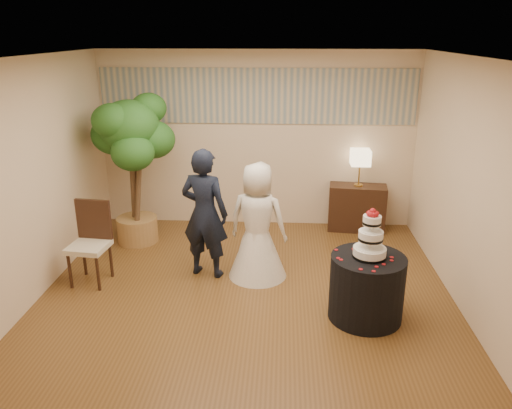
# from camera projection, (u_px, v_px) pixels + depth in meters

# --- Properties ---
(floor) EXTENTS (5.00, 5.00, 0.00)m
(floor) POSITION_uv_depth(u_px,v_px,m) (246.00, 296.00, 6.07)
(floor) COLOR brown
(floor) RESTS_ON ground
(ceiling) EXTENTS (5.00, 5.00, 0.00)m
(ceiling) POSITION_uv_depth(u_px,v_px,m) (244.00, 57.00, 5.15)
(ceiling) COLOR white
(ceiling) RESTS_ON wall_back
(wall_back) EXTENTS (5.00, 0.06, 2.80)m
(wall_back) POSITION_uv_depth(u_px,v_px,m) (257.00, 140.00, 7.96)
(wall_back) COLOR beige
(wall_back) RESTS_ON ground
(wall_front) EXTENTS (5.00, 0.06, 2.80)m
(wall_front) POSITION_uv_depth(u_px,v_px,m) (216.00, 300.00, 3.25)
(wall_front) COLOR beige
(wall_front) RESTS_ON ground
(wall_left) EXTENTS (0.06, 5.00, 2.80)m
(wall_left) POSITION_uv_depth(u_px,v_px,m) (29.00, 183.00, 5.74)
(wall_left) COLOR beige
(wall_left) RESTS_ON ground
(wall_right) EXTENTS (0.06, 5.00, 2.80)m
(wall_right) POSITION_uv_depth(u_px,v_px,m) (472.00, 191.00, 5.48)
(wall_right) COLOR beige
(wall_right) RESTS_ON ground
(mural_border) EXTENTS (4.90, 0.02, 0.85)m
(mural_border) POSITION_uv_depth(u_px,v_px,m) (257.00, 96.00, 7.71)
(mural_border) COLOR #9B9D90
(mural_border) RESTS_ON wall_back
(groom) EXTENTS (0.70, 0.55, 1.70)m
(groom) POSITION_uv_depth(u_px,v_px,m) (205.00, 214.00, 6.36)
(groom) COLOR black
(groom) RESTS_ON floor
(bride) EXTENTS (0.92, 0.92, 1.53)m
(bride) POSITION_uv_depth(u_px,v_px,m) (258.00, 221.00, 6.35)
(bride) COLOR white
(bride) RESTS_ON floor
(cake_table) EXTENTS (0.95, 0.95, 0.74)m
(cake_table) POSITION_uv_depth(u_px,v_px,m) (367.00, 288.00, 5.52)
(cake_table) COLOR black
(cake_table) RESTS_ON floor
(wedding_cake) EXTENTS (0.36, 0.36, 0.56)m
(wedding_cake) POSITION_uv_depth(u_px,v_px,m) (371.00, 233.00, 5.30)
(wedding_cake) COLOR white
(wedding_cake) RESTS_ON cake_table
(console) EXTENTS (0.93, 0.49, 0.74)m
(console) POSITION_uv_depth(u_px,v_px,m) (357.00, 208.00, 8.00)
(console) COLOR #311C11
(console) RESTS_ON floor
(table_lamp) EXTENTS (0.30, 0.30, 0.58)m
(table_lamp) POSITION_uv_depth(u_px,v_px,m) (360.00, 168.00, 7.78)
(table_lamp) COLOR #CFB688
(table_lamp) RESTS_ON console
(ficus_tree) EXTENTS (1.14, 1.14, 2.27)m
(ficus_tree) POSITION_uv_depth(u_px,v_px,m) (133.00, 170.00, 7.29)
(ficus_tree) COLOR #265C1F
(ficus_tree) RESTS_ON floor
(side_chair) EXTENTS (0.53, 0.55, 1.05)m
(side_chair) POSITION_uv_depth(u_px,v_px,m) (88.00, 245.00, 6.25)
(side_chair) COLOR #311C11
(side_chair) RESTS_ON floor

